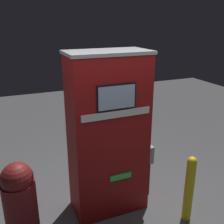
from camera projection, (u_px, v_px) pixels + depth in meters
ground_plane at (116, 217)px, 3.59m from camera, size 14.00×14.00×0.00m
gas_pump at (108, 136)px, 3.45m from camera, size 1.10×0.57×2.21m
safety_bollard at (189, 188)px, 3.40m from camera, size 0.12×0.12×0.94m
trash_bin at (20, 203)px, 3.02m from camera, size 0.38×0.38×1.07m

